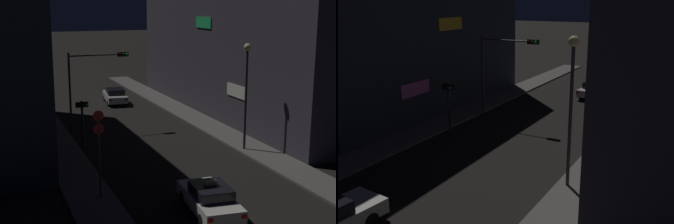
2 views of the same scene
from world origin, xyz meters
The scene contains 7 objects.
sidewalk_left centered at (-5.90, 23.18, 0.07)m, with size 2.37×50.36×0.13m, color #5B5651.
sidewalk_right centered at (5.90, 23.18, 0.07)m, with size 2.37×50.36×0.13m, color #5B5651.
building_facade_left centered at (-12.20, 23.27, 7.27)m, with size 10.31×21.35×14.55m.
far_car centered at (1.42, 33.02, 0.73)m, with size 2.28×4.62×1.42m.
traffic_light_overhead centered at (-2.84, 23.45, 4.24)m, with size 4.50×0.42×5.92m.
traffic_light_left_kerb centered at (-4.46, 19.19, 2.34)m, with size 0.80×0.42×3.22m.
street_lamp_near_block centered at (5.22, 15.02, 4.66)m, with size 0.47×0.47×6.82m.
Camera 2 is at (10.59, -1.07, 8.40)m, focal length 42.31 mm.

